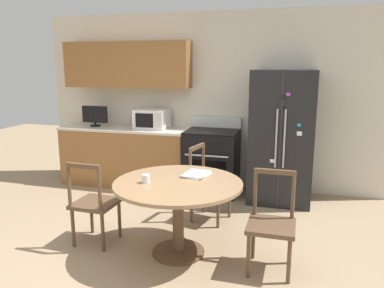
% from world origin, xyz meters
% --- Properties ---
extents(ground_plane, '(14.00, 14.00, 0.00)m').
position_xyz_m(ground_plane, '(0.00, 0.00, 0.00)').
color(ground_plane, '#9E8466').
extents(back_wall, '(5.20, 0.44, 2.60)m').
position_xyz_m(back_wall, '(-0.31, 2.59, 1.44)').
color(back_wall, silver).
rests_on(back_wall, ground_plane).
extents(kitchen_counter, '(2.00, 0.64, 0.90)m').
position_xyz_m(kitchen_counter, '(-1.21, 2.29, 0.45)').
color(kitchen_counter, '#936033').
rests_on(kitchen_counter, ground_plane).
extents(refrigerator, '(0.82, 0.76, 1.78)m').
position_xyz_m(refrigerator, '(1.13, 2.21, 0.89)').
color(refrigerator, black).
rests_on(refrigerator, ground_plane).
extents(oven_range, '(0.74, 0.68, 1.08)m').
position_xyz_m(oven_range, '(0.16, 2.26, 0.47)').
color(oven_range, black).
rests_on(oven_range, ground_plane).
extents(microwave, '(0.47, 0.40, 0.29)m').
position_xyz_m(microwave, '(-0.78, 2.31, 1.05)').
color(microwave, white).
rests_on(microwave, kitchen_counter).
extents(countertop_tv, '(0.41, 0.16, 0.32)m').
position_xyz_m(countertop_tv, '(-1.71, 2.26, 1.07)').
color(countertop_tv, black).
rests_on(countertop_tv, kitchen_counter).
extents(counter_bottle, '(0.07, 0.07, 0.27)m').
position_xyz_m(counter_bottle, '(-1.10, 2.39, 1.00)').
color(counter_bottle, '#2D6B38').
rests_on(counter_bottle, kitchen_counter).
extents(dining_table, '(1.24, 1.24, 0.74)m').
position_xyz_m(dining_table, '(0.25, 0.38, 0.60)').
color(dining_table, '#997551').
rests_on(dining_table, ground_plane).
extents(dining_chair_far, '(0.50, 0.50, 0.90)m').
position_xyz_m(dining_chair_far, '(0.35, 1.28, 0.43)').
color(dining_chair_far, brown).
rests_on(dining_chair_far, ground_plane).
extents(dining_chair_left, '(0.43, 0.43, 0.90)m').
position_xyz_m(dining_chair_left, '(-0.65, 0.35, 0.43)').
color(dining_chair_left, brown).
rests_on(dining_chair_left, ground_plane).
extents(dining_chair_right, '(0.42, 0.42, 0.90)m').
position_xyz_m(dining_chair_right, '(1.15, 0.33, 0.43)').
color(dining_chair_right, brown).
rests_on(dining_chair_right, ground_plane).
extents(candle_glass, '(0.08, 0.08, 0.08)m').
position_xyz_m(candle_glass, '(-0.03, 0.27, 0.77)').
color(candle_glass, silver).
rests_on(candle_glass, dining_table).
extents(mail_stack, '(0.29, 0.35, 0.02)m').
position_xyz_m(mail_stack, '(0.36, 0.64, 0.75)').
color(mail_stack, white).
rests_on(mail_stack, dining_table).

